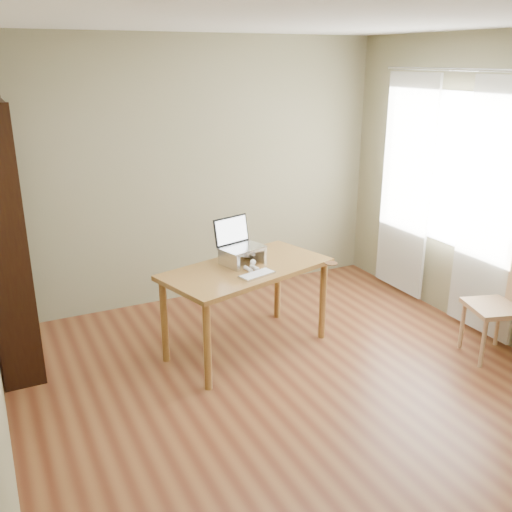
{
  "coord_description": "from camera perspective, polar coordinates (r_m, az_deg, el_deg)",
  "views": [
    {
      "loc": [
        -1.95,
        -3.05,
        2.37
      ],
      "look_at": [
        0.01,
        0.9,
        0.84
      ],
      "focal_mm": 40.0,
      "sensor_mm": 36.0,
      "label": 1
    }
  ],
  "objects": [
    {
      "name": "room",
      "position": [
        3.8,
        6.26,
        2.69
      ],
      "size": [
        4.04,
        4.54,
        2.64
      ],
      "color": "#552716",
      "rests_on": "ground"
    },
    {
      "name": "bookshelf",
      "position": [
        4.78,
        -23.93,
        1.45
      ],
      "size": [
        0.3,
        0.9,
        2.1
      ],
      "color": "black",
      "rests_on": "ground"
    },
    {
      "name": "curtains",
      "position": [
        5.58,
        18.43,
        5.77
      ],
      "size": [
        0.03,
        1.9,
        2.25
      ],
      "color": "white",
      "rests_on": "ground"
    },
    {
      "name": "desk",
      "position": [
        4.72,
        -0.95,
        -2.21
      ],
      "size": [
        1.53,
        1.04,
        0.75
      ],
      "rotation": [
        0.0,
        0.0,
        0.27
      ],
      "color": "brown",
      "rests_on": "ground"
    },
    {
      "name": "laptop_stand",
      "position": [
        4.72,
        -1.38,
        0.16
      ],
      "size": [
        0.32,
        0.25,
        0.13
      ],
      "rotation": [
        0.0,
        0.0,
        0.27
      ],
      "color": "silver",
      "rests_on": "desk"
    },
    {
      "name": "laptop",
      "position": [
        4.74,
        -1.7,
        1.64
      ],
      "size": [
        0.4,
        0.37,
        0.24
      ],
      "rotation": [
        0.0,
        0.0,
        0.27
      ],
      "color": "silver",
      "rests_on": "laptop_stand"
    },
    {
      "name": "keyboard",
      "position": [
        4.49,
        0.1,
        -1.87
      ],
      "size": [
        0.32,
        0.2,
        0.02
      ],
      "rotation": [
        0.0,
        0.0,
        0.27
      ],
      "color": "silver",
      "rests_on": "desk"
    },
    {
      "name": "coaster",
      "position": [
        4.8,
        7.52,
        -0.72
      ],
      "size": [
        0.11,
        0.11,
        0.01
      ],
      "primitive_type": "cylinder",
      "color": "brown",
      "rests_on": "desk"
    },
    {
      "name": "cat",
      "position": [
        4.75,
        -1.7,
        0.08
      ],
      "size": [
        0.25,
        0.49,
        0.16
      ],
      "rotation": [
        0.0,
        0.0,
        0.11
      ],
      "color": "#3F3631",
      "rests_on": "desk"
    },
    {
      "name": "chair",
      "position": [
        5.1,
        23.4,
        -3.97
      ],
      "size": [
        0.52,
        0.52,
        0.93
      ],
      "rotation": [
        0.0,
        0.0,
        -0.3
      ],
      "color": "tan",
      "rests_on": "ground"
    }
  ]
}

